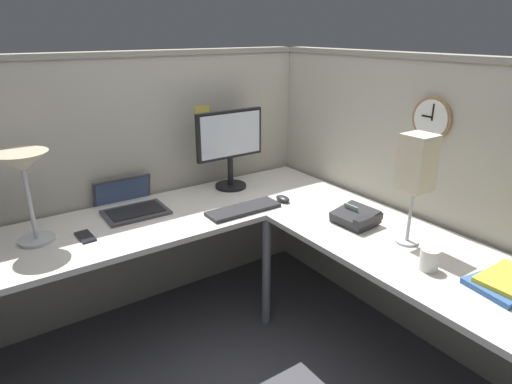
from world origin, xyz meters
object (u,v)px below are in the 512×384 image
object	(u,v)px
laptop	(130,204)
computer_mouse	(283,199)
desk_lamp_dome	(23,170)
wall_clock	(432,119)
book_stack	(509,282)
coffee_mug	(429,259)
cell_phone	(85,237)
monitor	(230,143)
office_phone	(356,218)
keyboard	(243,209)
desk_lamp_paper	(417,166)

from	to	relation	value
laptop	computer_mouse	size ratio (longest dim) A/B	3.71
desk_lamp_dome	wall_clock	bearing A→B (deg)	-26.00
book_stack	coffee_mug	distance (m)	0.30
cell_phone	coffee_mug	distance (m)	1.61
computer_mouse	cell_phone	world-z (taller)	computer_mouse
monitor	coffee_mug	bearing A→B (deg)	-83.44
office_phone	wall_clock	distance (m)	0.63
cell_phone	book_stack	bearing A→B (deg)	-51.28
keyboard	desk_lamp_dome	distance (m)	1.11
laptop	book_stack	distance (m)	1.91
office_phone	coffee_mug	world-z (taller)	office_phone
computer_mouse	desk_lamp_dome	bearing A→B (deg)	168.49
monitor	desk_lamp_dome	bearing A→B (deg)	-174.11
desk_lamp_dome	office_phone	xyz separation A→B (m)	(1.42, -0.74, -0.33)
cell_phone	wall_clock	bearing A→B (deg)	-29.55
desk_lamp_paper	book_stack	bearing A→B (deg)	-88.95
laptop	office_phone	distance (m)	1.27
laptop	office_phone	size ratio (longest dim) A/B	1.81
office_phone	book_stack	world-z (taller)	office_phone
desk_lamp_dome	desk_lamp_paper	xyz separation A→B (m)	(1.47, -1.02, 0.02)
cell_phone	coffee_mug	world-z (taller)	coffee_mug
book_stack	coffee_mug	xyz separation A→B (m)	(-0.14, 0.26, 0.03)
keyboard	book_stack	size ratio (longest dim) A/B	1.41
computer_mouse	desk_lamp_dome	size ratio (longest dim) A/B	0.23
book_stack	coffee_mug	bearing A→B (deg)	118.67
laptop	computer_mouse	bearing A→B (deg)	-27.74
desk_lamp_paper	cell_phone	bearing A→B (deg)	143.64
desk_lamp_dome	book_stack	xyz separation A→B (m)	(1.47, -1.50, -0.34)
office_phone	coffee_mug	bearing A→B (deg)	-100.12
desk_lamp_paper	laptop	bearing A→B (deg)	129.09
laptop	computer_mouse	world-z (taller)	laptop
monitor	desk_lamp_dome	size ratio (longest dim) A/B	1.12
laptop	keyboard	distance (m)	0.65
monitor	cell_phone	xyz separation A→B (m)	(-0.97, -0.21, -0.29)
monitor	desk_lamp_paper	world-z (taller)	desk_lamp_paper
monitor	computer_mouse	world-z (taller)	monitor
computer_mouse	wall_clock	xyz separation A→B (m)	(0.47, -0.60, 0.52)
keyboard	computer_mouse	bearing A→B (deg)	-1.44
monitor	laptop	world-z (taller)	monitor
desk_lamp_paper	coffee_mug	world-z (taller)	desk_lamp_paper
monitor	desk_lamp_dome	world-z (taller)	monitor
keyboard	desk_lamp_paper	bearing A→B (deg)	-59.95
desk_lamp_paper	coffee_mug	xyz separation A→B (m)	(-0.14, -0.21, -0.34)
book_stack	office_phone	bearing A→B (deg)	94.20
cell_phone	wall_clock	xyz separation A→B (m)	(1.57, -0.77, 0.54)
cell_phone	keyboard	bearing A→B (deg)	-14.65
laptop	office_phone	world-z (taller)	laptop
cell_phone	book_stack	xyz separation A→B (m)	(1.27, -1.41, 0.02)
laptop	cell_phone	xyz separation A→B (m)	(-0.31, -0.24, -0.02)
coffee_mug	desk_lamp_dome	bearing A→B (deg)	137.09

